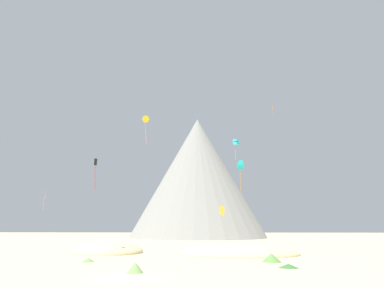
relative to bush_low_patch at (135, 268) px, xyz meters
The scene contains 15 objects.
ground_plane 2.34m from the bush_low_patch, 94.49° to the right, with size 400.00×400.00×0.00m, color #C6B284.
dune_foreground_left 24.82m from the bush_low_patch, 60.35° to the left, with size 13.87×19.58×3.94m, color #C6B284.
dune_foreground_right 26.88m from the bush_low_patch, 112.19° to the left, with size 12.46×14.52×4.08m, color #C6B284.
bush_low_patch is the anchor object (origin of this frame).
bush_mid_center 16.92m from the bush_low_patch, 16.67° to the left, with size 2.21×2.21×0.45m, color #386633.
bush_near_right 18.94m from the bush_low_patch, 35.01° to the left, with size 2.48×2.48×1.10m, color #568442.
bush_far_left 12.87m from the bush_low_patch, 129.77° to the left, with size 1.76×1.76×0.53m, color #668C4C.
rock_massif 102.94m from the bush_low_patch, 88.05° to the left, with size 55.72×55.72×49.00m.
kite_gold_low 26.79m from the bush_low_patch, 67.44° to the left, with size 1.34×1.86×1.83m.
kite_rainbow_low 41.93m from the bush_low_patch, 129.01° to the left, with size 0.67×1.12×3.86m.
kite_teal_mid 41.64m from the bush_low_patch, 67.78° to the left, with size 1.51×2.04×6.61m.
kite_black_mid 22.98m from the bush_low_patch, 122.67° to the left, with size 0.37×0.68×4.93m.
kite_yellow_mid 32.59m from the bush_low_patch, 99.55° to the left, with size 1.34×0.68×5.35m.
kite_cyan_mid 51.74m from the bush_low_patch, 71.50° to the left, with size 1.68×1.67×5.30m.
kite_orange_high 62.66m from the bush_low_patch, 62.14° to the left, with size 0.27×0.72×3.71m.
Camera 1 is at (7.27, -31.92, 4.55)m, focal length 30.62 mm.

